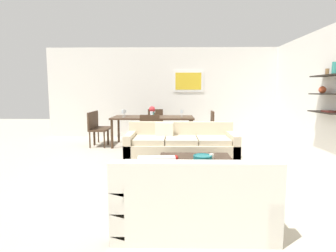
# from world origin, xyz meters

# --- Properties ---
(ground_plane) EXTENTS (18.00, 18.00, 0.00)m
(ground_plane) POSITION_xyz_m (0.00, 0.00, 0.00)
(ground_plane) COLOR #BCB29E
(back_wall_unit) EXTENTS (8.40, 0.09, 2.70)m
(back_wall_unit) POSITION_xyz_m (0.30, 3.53, 1.35)
(back_wall_unit) COLOR silver
(back_wall_unit) RESTS_ON ground
(right_wall_shelf_unit) EXTENTS (0.34, 8.20, 2.70)m
(right_wall_shelf_unit) POSITION_xyz_m (3.03, 0.60, 1.35)
(right_wall_shelf_unit) COLOR silver
(right_wall_shelf_unit) RESTS_ON ground
(sofa_beige) EXTENTS (2.11, 0.90, 0.78)m
(sofa_beige) POSITION_xyz_m (0.07, 0.34, 0.29)
(sofa_beige) COLOR beige
(sofa_beige) RESTS_ON ground
(loveseat_white) EXTENTS (1.56, 0.90, 0.78)m
(loveseat_white) POSITION_xyz_m (0.12, -2.29, 0.29)
(loveseat_white) COLOR silver
(loveseat_white) RESTS_ON ground
(coffee_table) EXTENTS (1.12, 1.01, 0.38)m
(coffee_table) POSITION_xyz_m (0.27, -0.94, 0.19)
(coffee_table) COLOR #38281E
(coffee_table) RESTS_ON ground
(decorative_bowl) EXTENTS (0.29, 0.29, 0.06)m
(decorative_bowl) POSITION_xyz_m (0.37, -0.90, 0.41)
(decorative_bowl) COLOR #19666B
(decorative_bowl) RESTS_ON coffee_table
(candle_jar) EXTENTS (0.07, 0.07, 0.08)m
(candle_jar) POSITION_xyz_m (0.51, -0.87, 0.42)
(candle_jar) COLOR silver
(candle_jar) RESTS_ON coffee_table
(apple_on_coffee_table) EXTENTS (0.08, 0.08, 0.08)m
(apple_on_coffee_table) POSITION_xyz_m (-0.04, -0.97, 0.42)
(apple_on_coffee_table) COLOR red
(apple_on_coffee_table) RESTS_ON coffee_table
(dining_table) EXTENTS (2.08, 0.96, 0.75)m
(dining_table) POSITION_xyz_m (-0.60, 2.14, 0.69)
(dining_table) COLOR #422D1E
(dining_table) RESTS_ON ground
(dining_chair_left_near) EXTENTS (0.44, 0.44, 0.88)m
(dining_chair_left_near) POSITION_xyz_m (-2.05, 1.93, 0.50)
(dining_chair_left_near) COLOR #422D1E
(dining_chair_left_near) RESTS_ON ground
(dining_chair_head) EXTENTS (0.44, 0.44, 0.88)m
(dining_chair_head) POSITION_xyz_m (-0.60, 3.03, 0.50)
(dining_chair_head) COLOR #422D1E
(dining_chair_head) RESTS_ON ground
(dining_chair_left_far) EXTENTS (0.44, 0.44, 0.88)m
(dining_chair_left_far) POSITION_xyz_m (-2.05, 2.36, 0.50)
(dining_chair_left_far) COLOR #422D1E
(dining_chair_left_far) RESTS_ON ground
(dining_chair_right_far) EXTENTS (0.44, 0.44, 0.88)m
(dining_chair_right_far) POSITION_xyz_m (0.84, 2.36, 0.50)
(dining_chair_right_far) COLOR #422D1E
(dining_chair_right_far) RESTS_ON ground
(dining_chair_foot) EXTENTS (0.44, 0.44, 0.88)m
(dining_chair_foot) POSITION_xyz_m (-0.60, 1.26, 0.50)
(dining_chair_foot) COLOR #422D1E
(dining_chair_foot) RESTS_ON ground
(wine_glass_head) EXTENTS (0.07, 0.07, 0.16)m
(wine_glass_head) POSITION_xyz_m (-0.60, 2.56, 0.86)
(wine_glass_head) COLOR silver
(wine_glass_head) RESTS_ON dining_table
(wine_glass_foot) EXTENTS (0.08, 0.08, 0.17)m
(wine_glass_foot) POSITION_xyz_m (-0.60, 1.72, 0.87)
(wine_glass_foot) COLOR silver
(wine_glass_foot) RESTS_ON dining_table
(wine_glass_left_far) EXTENTS (0.08, 0.08, 0.17)m
(wine_glass_left_far) POSITION_xyz_m (-1.35, 2.26, 0.87)
(wine_glass_left_far) COLOR silver
(wine_glass_left_far) RESTS_ON dining_table
(wine_glass_right_far) EXTENTS (0.07, 0.07, 0.17)m
(wine_glass_right_far) POSITION_xyz_m (0.14, 2.26, 0.87)
(wine_glass_right_far) COLOR silver
(wine_glass_right_far) RESTS_ON dining_table
(wine_glass_left_near) EXTENTS (0.08, 0.08, 0.19)m
(wine_glass_left_near) POSITION_xyz_m (-1.35, 2.02, 0.89)
(wine_glass_left_near) COLOR silver
(wine_glass_left_near) RESTS_ON dining_table
(centerpiece_vase) EXTENTS (0.16, 0.16, 0.27)m
(centerpiece_vase) POSITION_xyz_m (-0.62, 2.14, 0.91)
(centerpiece_vase) COLOR teal
(centerpiece_vase) RESTS_ON dining_table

